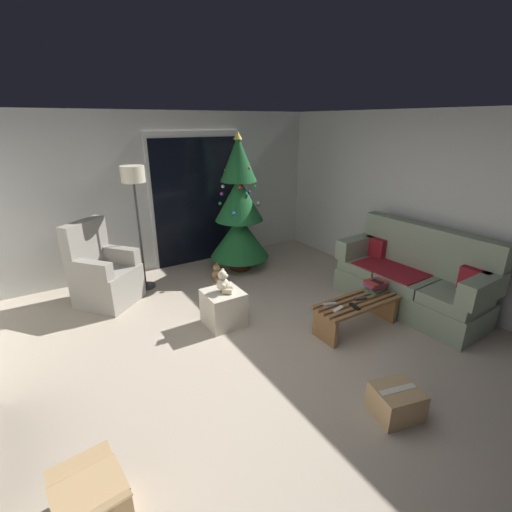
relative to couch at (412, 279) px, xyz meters
name	(u,v)px	position (x,y,z in m)	size (l,w,h in m)	color
ground_plane	(259,358)	(-2.32, 0.10, -0.40)	(7.00, 7.00, 0.00)	#B2A38E
wall_back	(157,193)	(-2.32, 3.16, 0.85)	(5.72, 0.12, 2.50)	beige
wall_right	(441,209)	(0.54, 0.10, 0.85)	(0.12, 6.00, 2.50)	beige
patio_door_frame	(197,199)	(-1.67, 3.09, 0.70)	(1.60, 0.02, 2.20)	silver
patio_door_glass	(197,202)	(-1.67, 3.07, 0.65)	(1.50, 0.02, 2.10)	black
couch	(412,279)	(0.00, 0.00, 0.00)	(0.85, 1.97, 1.08)	gray
coffee_table	(357,310)	(-1.02, -0.02, -0.15)	(1.10, 0.40, 0.37)	olive
remote_graphite	(361,299)	(-0.97, -0.01, -0.02)	(0.04, 0.16, 0.02)	#333338
remote_silver	(330,304)	(-1.37, 0.08, -0.02)	(0.04, 0.16, 0.02)	#ADADB2
remote_white	(338,309)	(-1.37, -0.05, -0.02)	(0.04, 0.16, 0.02)	silver
remote_black	(355,306)	(-1.17, -0.11, -0.02)	(0.04, 0.16, 0.02)	black
book_stack	(376,286)	(-0.64, 0.06, 0.04)	(0.27, 0.23, 0.13)	#337042
cell_phone	(377,282)	(-0.64, 0.04, 0.10)	(0.07, 0.14, 0.01)	black
christmas_tree	(239,212)	(-1.26, 2.36, 0.57)	(0.97, 0.97, 2.20)	#4C1E19
armchair	(104,275)	(-3.41, 2.28, 0.00)	(0.96, 0.97, 1.13)	gray
floor_lamp	(134,187)	(-2.83, 2.47, 1.11)	(0.32, 0.32, 1.78)	#2D2D30
ottoman	(224,308)	(-2.31, 0.92, -0.18)	(0.44, 0.44, 0.43)	beige
teddy_bear_cream	(223,283)	(-2.30, 0.91, 0.16)	(0.22, 0.21, 0.29)	beige
teddy_bear_honey_by_tree	(217,274)	(-1.82, 2.10, -0.28)	(0.21, 0.22, 0.29)	tan
cardboard_box_taped_mid_floor	(396,402)	(-1.75, -1.16, -0.27)	(0.45, 0.42, 0.26)	tan
cardboard_box_open_near_shelf	(92,506)	(-4.07, -0.77, -0.24)	(0.43, 0.52, 0.36)	tan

